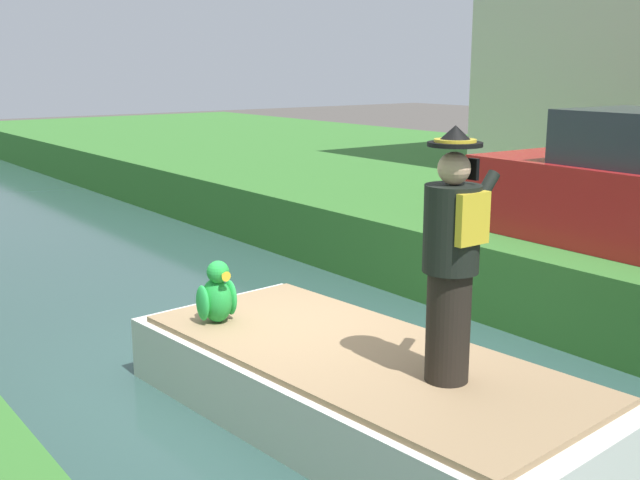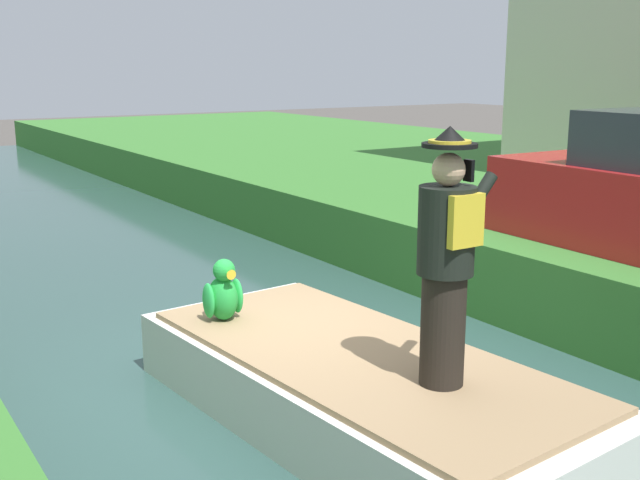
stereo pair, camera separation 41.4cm
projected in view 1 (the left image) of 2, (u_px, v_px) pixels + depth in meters
ground_plane at (287, 392)px, 7.19m from camera, size 80.00×80.00×0.00m
canal_water at (287, 387)px, 7.18m from camera, size 5.38×48.00×0.10m
boat at (359, 387)px, 6.29m from camera, size 2.14×4.33×0.61m
person_pirate at (452, 257)px, 5.46m from camera, size 0.61×0.42×1.85m
parrot_plush at (217, 296)px, 6.89m from camera, size 0.36×0.35×0.57m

